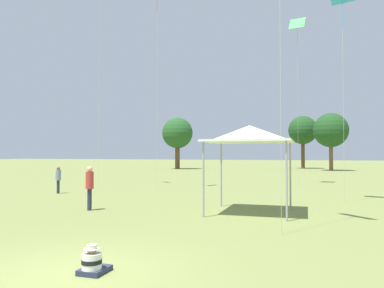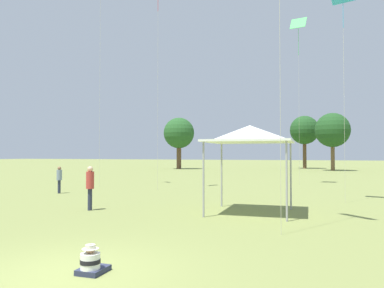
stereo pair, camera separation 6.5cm
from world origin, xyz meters
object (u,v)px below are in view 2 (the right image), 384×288
(distant_tree_0, at_px, (332,130))
(distant_tree_1, at_px, (304,130))
(person_standing_2, at_px, (59,177))
(canopy_tent, at_px, (250,134))
(kite_4, at_px, (298,28))
(distant_tree_2, at_px, (179,133))
(person_standing_1, at_px, (90,184))
(seated_toddler, at_px, (91,262))

(distant_tree_0, xyz_separation_m, distant_tree_1, (-4.20, 6.87, 0.50))
(person_standing_2, relative_size, canopy_tent, 0.46)
(kite_4, xyz_separation_m, distant_tree_2, (-20.00, 24.85, -6.06))
(distant_tree_0, bearing_deg, canopy_tent, -93.94)
(person_standing_1, height_order, canopy_tent, canopy_tent)
(person_standing_2, distance_m, distant_tree_0, 40.65)
(distant_tree_0, bearing_deg, distant_tree_2, -175.38)
(seated_toddler, relative_size, kite_4, 0.05)
(person_standing_2, xyz_separation_m, distant_tree_1, (10.29, 44.56, 5.15))
(person_standing_1, height_order, kite_4, kite_4)
(seated_toddler, relative_size, canopy_tent, 0.17)
(seated_toddler, relative_size, distant_tree_1, 0.07)
(distant_tree_2, bearing_deg, person_standing_1, -71.89)
(distant_tree_1, bearing_deg, person_standing_1, -95.44)
(person_standing_1, xyz_separation_m, canopy_tent, (6.08, 1.57, 1.91))
(distant_tree_2, bearing_deg, person_standing_2, -77.87)
(person_standing_1, relative_size, distant_tree_1, 0.21)
(canopy_tent, bearing_deg, person_standing_2, 164.52)
(canopy_tent, distance_m, kite_4, 16.67)
(distant_tree_0, height_order, distant_tree_2, distant_tree_0)
(kite_4, relative_size, distant_tree_0, 1.55)
(person_standing_2, distance_m, distant_tree_1, 46.02)
(seated_toddler, distance_m, distant_tree_2, 50.94)
(seated_toddler, height_order, person_standing_2, person_standing_2)
(distant_tree_0, bearing_deg, kite_4, -94.72)
(distant_tree_1, height_order, distant_tree_2, distant_tree_1)
(person_standing_1, height_order, distant_tree_2, distant_tree_2)
(distant_tree_1, xyz_separation_m, distant_tree_2, (-18.01, -8.66, -0.57))
(seated_toddler, relative_size, distant_tree_0, 0.07)
(canopy_tent, distance_m, distant_tree_1, 47.91)
(seated_toddler, bearing_deg, distant_tree_1, 87.95)
(seated_toddler, distance_m, distant_tree_1, 56.27)
(kite_4, distance_m, distant_tree_1, 34.02)
(distant_tree_0, bearing_deg, distant_tree_1, 121.43)
(canopy_tent, relative_size, distant_tree_1, 0.40)
(distant_tree_2, bearing_deg, distant_tree_1, 25.69)
(person_standing_2, relative_size, distant_tree_0, 0.19)
(kite_4, bearing_deg, distant_tree_2, -177.78)
(seated_toddler, distance_m, person_standing_2, 15.47)
(person_standing_1, xyz_separation_m, distant_tree_1, (4.70, 49.36, 5.01))
(distant_tree_1, bearing_deg, seated_toddler, -89.85)
(person_standing_2, bearing_deg, distant_tree_0, 40.45)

